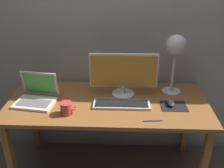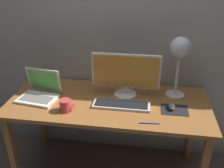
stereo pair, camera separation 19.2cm
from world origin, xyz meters
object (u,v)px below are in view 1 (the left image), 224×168
object	(u,v)px
coffee_mug	(67,108)
keyboard_main	(122,104)
laptop	(37,94)
monitor	(124,73)
mouse	(171,103)
desk_lamp	(176,50)
pen	(153,121)

from	to	relation	value
coffee_mug	keyboard_main	bearing A→B (deg)	17.84
keyboard_main	laptop	xyz separation A→B (m)	(-0.67, 0.05, 0.05)
monitor	mouse	distance (m)	0.44
monitor	desk_lamp	xyz separation A→B (m)	(0.41, 0.06, 0.18)
monitor	pen	bearing A→B (deg)	-61.63
monitor	coffee_mug	bearing A→B (deg)	-142.93
laptop	pen	bearing A→B (deg)	-16.01
laptop	desk_lamp	distance (m)	1.15
laptop	mouse	xyz separation A→B (m)	(1.05, -0.04, -0.04)
monitor	coffee_mug	size ratio (longest dim) A/B	4.46
monitor	pen	world-z (taller)	monitor
laptop	pen	world-z (taller)	laptop
keyboard_main	mouse	distance (m)	0.38
monitor	mouse	bearing A→B (deg)	-24.11
laptop	pen	xyz separation A→B (m)	(0.89, -0.26, -0.06)
monitor	mouse	xyz separation A→B (m)	(0.37, -0.17, -0.18)
keyboard_main	laptop	bearing A→B (deg)	175.48
keyboard_main	coffee_mug	distance (m)	0.42
keyboard_main	mouse	world-z (taller)	mouse
coffee_mug	laptop	bearing A→B (deg)	146.09
mouse	pen	xyz separation A→B (m)	(-0.16, -0.22, -0.02)
laptop	pen	distance (m)	0.93
desk_lamp	keyboard_main	bearing A→B (deg)	-150.41
keyboard_main	laptop	world-z (taller)	laptop
laptop	monitor	bearing A→B (deg)	10.70
keyboard_main	desk_lamp	distance (m)	0.61
pen	monitor	bearing A→B (deg)	118.37
pen	desk_lamp	bearing A→B (deg)	65.53
keyboard_main	desk_lamp	size ratio (longest dim) A/B	0.88
keyboard_main	mouse	size ratio (longest dim) A/B	4.59
desk_lamp	pen	bearing A→B (deg)	-114.47
coffee_mug	pen	xyz separation A→B (m)	(0.62, -0.07, -0.04)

